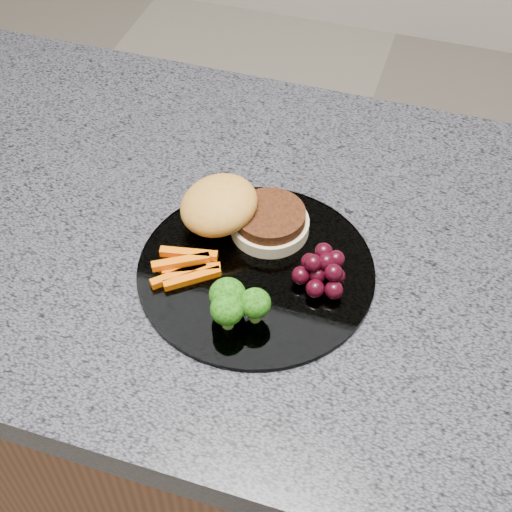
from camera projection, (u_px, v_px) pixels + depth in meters
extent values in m
cube|color=brown|center=(217.00, 420.00, 1.18)|extent=(1.20, 0.60, 0.86)
cube|color=#4B4B55|center=(202.00, 234.00, 0.85)|extent=(1.20, 0.60, 0.04)
cylinder|color=white|center=(256.00, 270.00, 0.78)|extent=(0.26, 0.26, 0.01)
cylinder|color=beige|center=(270.00, 225.00, 0.81)|extent=(0.11, 0.11, 0.02)
cylinder|color=#461E0D|center=(270.00, 216.00, 0.80)|extent=(0.10, 0.10, 0.01)
ellipsoid|color=#C47F31|center=(219.00, 209.00, 0.80)|extent=(0.11, 0.11, 0.05)
cube|color=#E35F03|center=(186.00, 262.00, 0.78)|extent=(0.06, 0.04, 0.01)
cube|color=#E35F03|center=(191.00, 270.00, 0.77)|extent=(0.06, 0.03, 0.01)
cube|color=#E35F03|center=(179.00, 275.00, 0.77)|extent=(0.05, 0.05, 0.01)
cube|color=#E35F03|center=(189.00, 254.00, 0.77)|extent=(0.06, 0.02, 0.01)
cube|color=#E35F03|center=(181.00, 262.00, 0.77)|extent=(0.06, 0.04, 0.01)
cube|color=#E35F03|center=(192.00, 278.00, 0.76)|extent=(0.06, 0.05, 0.01)
cylinder|color=#5D9737|center=(228.00, 307.00, 0.73)|extent=(0.01, 0.01, 0.02)
ellipsoid|color=#123A07|center=(228.00, 295.00, 0.72)|extent=(0.04, 0.04, 0.03)
cylinder|color=#5D9737|center=(255.00, 314.00, 0.73)|extent=(0.01, 0.01, 0.02)
ellipsoid|color=#123A07|center=(255.00, 303.00, 0.71)|extent=(0.03, 0.03, 0.03)
cylinder|color=#5D9737|center=(228.00, 321.00, 0.72)|extent=(0.01, 0.01, 0.02)
ellipsoid|color=#123A07|center=(227.00, 309.00, 0.71)|extent=(0.03, 0.03, 0.03)
sphere|color=black|center=(318.00, 275.00, 0.76)|extent=(0.02, 0.02, 0.02)
sphere|color=black|center=(336.00, 276.00, 0.76)|extent=(0.02, 0.02, 0.02)
sphere|color=black|center=(332.00, 263.00, 0.77)|extent=(0.02, 0.02, 0.02)
sphere|color=black|center=(310.00, 262.00, 0.77)|extent=(0.02, 0.02, 0.02)
sphere|color=black|center=(301.00, 275.00, 0.76)|extent=(0.02, 0.02, 0.02)
sphere|color=black|center=(315.00, 289.00, 0.74)|extent=(0.02, 0.02, 0.02)
sphere|color=black|center=(334.00, 290.00, 0.74)|extent=(0.02, 0.02, 0.02)
sphere|color=black|center=(327.00, 261.00, 0.75)|extent=(0.02, 0.02, 0.02)
sphere|color=black|center=(313.00, 263.00, 0.75)|extent=(0.02, 0.02, 0.02)
sphere|color=black|center=(334.00, 272.00, 0.74)|extent=(0.02, 0.02, 0.02)
sphere|color=black|center=(324.00, 251.00, 0.76)|extent=(0.02, 0.02, 0.02)
sphere|color=black|center=(336.00, 259.00, 0.75)|extent=(0.02, 0.02, 0.02)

